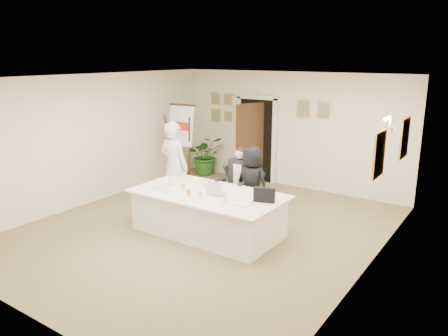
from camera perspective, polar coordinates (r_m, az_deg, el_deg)
name	(u,v)px	position (r m, az deg, el deg)	size (l,w,h in m)	color
floor	(204,229)	(8.30, -2.65, -7.98)	(7.00, 7.00, 0.00)	olive
ceiling	(202,78)	(7.68, -2.90, 11.71)	(6.00, 7.00, 0.02)	white
wall_back	(289,130)	(10.81, 8.54, 4.93)	(6.00, 0.10, 2.80)	white
wall_front	(21,213)	(5.61, -24.98, -5.34)	(6.00, 0.10, 2.80)	white
wall_left	(93,139)	(9.94, -16.72, 3.63)	(0.10, 7.00, 2.80)	white
wall_right	(371,184)	(6.56, 18.60, -1.95)	(0.10, 7.00, 2.80)	white
doorway	(254,142)	(11.13, 3.98, 3.46)	(1.14, 0.86, 2.20)	black
pictures_back_wall	(261,109)	(11.09, 4.82, 7.62)	(3.40, 0.06, 0.80)	#E1A24C
pictures_right_wall	(392,145)	(7.63, 21.14, 2.77)	(0.06, 2.20, 0.80)	#E1A24C
wall_sconce	(390,124)	(7.58, 20.87, 5.42)	(0.20, 0.30, 0.24)	gold
conference_table	(208,213)	(7.99, -2.11, -5.86)	(2.76, 1.47, 0.78)	white
seated_man	(239,182)	(8.77, 1.99, -1.80)	(0.61, 0.65, 1.42)	black
flip_chart	(184,149)	(10.90, -5.25, 2.53)	(0.71, 0.46, 1.99)	black
standing_man	(174,166)	(9.13, -6.54, 0.24)	(0.68, 0.45, 1.87)	silver
standing_woman	(252,184)	(8.49, 3.65, -2.10)	(0.73, 0.48, 1.50)	black
potted_palm	(206,155)	(11.92, -2.34, 1.72)	(0.96, 0.83, 1.06)	#245B1E
laptop	(218,187)	(7.74, -0.77, -2.46)	(0.31, 0.34, 0.28)	#B7BABC
laptop_bag	(264,195)	(7.37, 5.28, -3.52)	(0.36, 0.10, 0.25)	black
paper_stack	(242,204)	(7.24, 2.39, -4.75)	(0.27, 0.19, 0.03)	white
plate_left	(160,188)	(8.22, -8.41, -2.56)	(0.22, 0.22, 0.01)	white
plate_mid	(169,191)	(7.97, -7.21, -3.06)	(0.22, 0.22, 0.01)	white
plate_near	(187,199)	(7.55, -4.87, -4.00)	(0.24, 0.24, 0.01)	white
glass_a	(170,183)	(8.25, -7.01, -1.99)	(0.06, 0.06, 0.14)	silver
glass_b	(200,195)	(7.53, -3.10, -3.52)	(0.07, 0.07, 0.14)	silver
glass_c	(225,199)	(7.32, 0.12, -4.03)	(0.07, 0.07, 0.14)	silver
glass_d	(205,183)	(8.19, -2.44, -2.02)	(0.07, 0.07, 0.14)	silver
oj_glass	(189,193)	(7.64, -4.65, -3.32)	(0.07, 0.07, 0.13)	orange
steel_jug	(184,188)	(8.00, -5.28, -2.59)	(0.09, 0.09, 0.11)	silver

